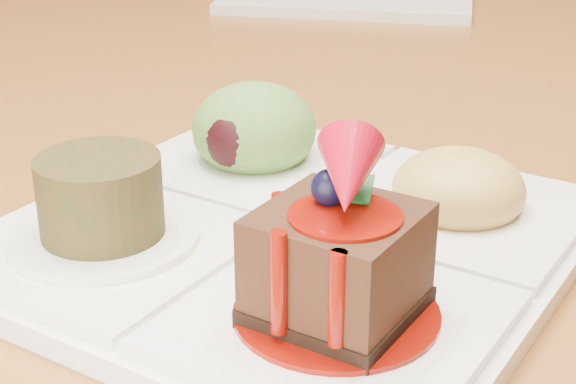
% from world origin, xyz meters
% --- Properties ---
extents(dining_table, '(1.00, 1.80, 0.75)m').
position_xyz_m(dining_table, '(0.00, 0.00, 0.68)').
color(dining_table, brown).
rests_on(dining_table, ground).
extents(sampler_plate, '(0.29, 0.29, 0.11)m').
position_xyz_m(sampler_plate, '(0.19, -0.56, 0.77)').
color(sampler_plate, white).
rests_on(sampler_plate, dining_table).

